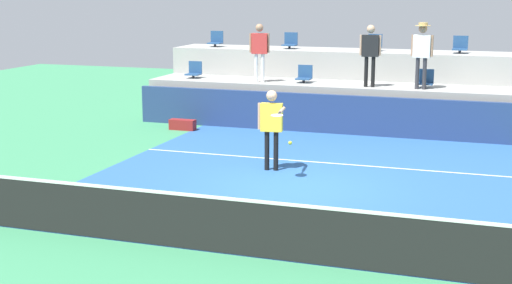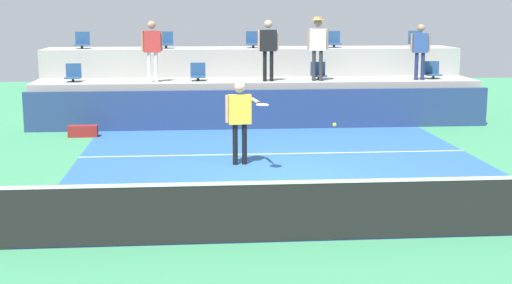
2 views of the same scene
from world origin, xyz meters
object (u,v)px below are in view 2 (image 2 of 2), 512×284
Objects in this scene: stadium_chair_upper_left at (166,41)px; spectator_leaning_on_rail at (420,47)px; stadium_chair_upper_center at (253,41)px; stadium_chair_lower_right at (318,72)px; stadium_chair_upper_right at (334,41)px; stadium_chair_lower_left at (198,73)px; spectator_in_grey at (152,45)px; spectator_with_hat at (318,41)px; stadium_chair_lower_far_left at (73,74)px; stadium_chair_upper_far_left at (82,42)px; tennis_ball at (335,125)px; spectator_in_white at (268,44)px; stadium_chair_lower_far_right at (433,71)px; equipment_bag at (83,131)px; stadium_chair_upper_far_right at (416,40)px; tennis_player at (240,113)px.

spectator_leaning_on_rail is (7.48, -2.18, -0.09)m from stadium_chair_upper_left.
stadium_chair_upper_center is at bearing 155.26° from spectator_leaning_on_rail.
stadium_chair_upper_right reaches higher than stadium_chair_lower_right.
stadium_chair_lower_left is 3.56m from stadium_chair_lower_right.
spectator_with_hat reaches higher than spectator_in_grey.
stadium_chair_lower_far_left is 1.99m from stadium_chair_upper_far_left.
tennis_ball is at bearing -57.77° from stadium_chair_lower_far_left.
spectator_leaning_on_rail is (10.09, -0.38, 0.76)m from stadium_chair_lower_far_left.
stadium_chair_upper_far_left is 12.52m from tennis_ball.
spectator_in_grey reaches higher than stadium_chair_lower_right.
stadium_chair_lower_right is 0.30× the size of spectator_in_white.
equipment_bag is (-10.10, -2.12, -1.31)m from stadium_chair_lower_far_right.
spectator_in_white is at bearing -83.29° from stadium_chair_upper_center.
stadium_chair_upper_right is 0.30× the size of spectator_in_grey.
spectator_with_hat is at bearing 0.00° from spectator_in_grey.
stadium_chair_upper_center is at bearing 180.00° from stadium_chair_upper_far_right.
stadium_chair_lower_far_right is at bearing 2.64° from spectator_in_grey.
spectator_leaning_on_rail reaches higher than tennis_ball.
tennis_player is (-6.19, -5.93, -0.34)m from stadium_chair_lower_far_right.
stadium_chair_lower_right is 9.34m from tennis_ball.
stadium_chair_upper_far_left is at bearing 136.12° from spectator_in_grey.
stadium_chair_lower_far_right is at bearing 43.78° from tennis_player.
stadium_chair_upper_far_right is 5.47m from spectator_in_white.
spectator_with_hat reaches higher than spectator_leaning_on_rail.
stadium_chair_upper_right reaches higher than stadium_chair_lower_far_right.
stadium_chair_lower_right is 3.48m from stadium_chair_lower_far_right.
stadium_chair_lower_far_left is 0.30× the size of spectator_in_grey.
stadium_chair_upper_right is 7.65× the size of tennis_ball.
stadium_chair_lower_far_right is at bearing 6.12° from spectator_with_hat.
stadium_chair_lower_right is at bearing 4.52° from spectator_in_grey.
stadium_chair_upper_center is (2.74, 0.00, 0.00)m from stadium_chair_upper_left.
stadium_chair_lower_far_right is (7.04, 0.00, 0.00)m from stadium_chair_lower_left.
spectator_in_grey is (2.30, -0.38, 0.84)m from stadium_chair_lower_far_left.
spectator_leaning_on_rail is at bearing -0.00° from spectator_in_white.
stadium_chair_lower_right is 1.80m from spectator_in_white.
stadium_chair_upper_center is at bearing 96.71° from spectator_in_white.
stadium_chair_upper_center is 11.10m from tennis_ball.
spectator_in_white is at bearing -165.97° from stadium_chair_lower_right.
tennis_player is at bearing -136.22° from stadium_chair_lower_far_right.
stadium_chair_lower_far_right is at bearing -18.85° from stadium_chair_upper_center.
stadium_chair_upper_center reaches higher than stadium_chair_lower_right.
spectator_leaning_on_rail is at bearing -7.42° from stadium_chair_lower_right.
spectator_in_white is at bearing 180.00° from spectator_with_hat.
spectator_with_hat reaches higher than tennis_player.
stadium_chair_lower_right is at bearing 81.90° from tennis_ball.
stadium_chair_upper_far_left and stadium_chair_upper_center have the same top height.
stadium_chair_lower_right and stadium_chair_lower_far_right have the same top height.
tennis_ball is at bearing -100.81° from stadium_chair_upper_right.
stadium_chair_upper_left reaches higher than tennis_ball.
stadium_chair_upper_left is at bearing 34.55° from stadium_chair_lower_far_left.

